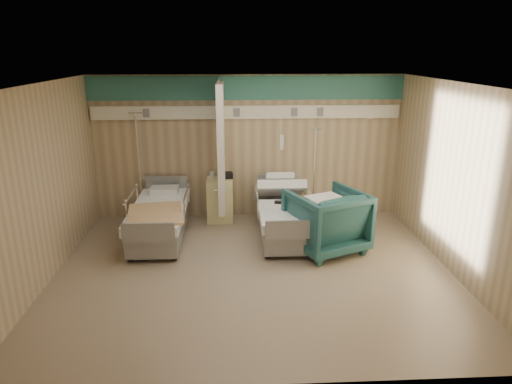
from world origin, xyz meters
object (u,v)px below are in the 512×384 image
visitor_armchair (326,221)px  iv_stand_right (313,200)px  iv_stand_left (142,199)px  bed_right (283,220)px  bed_left (160,223)px  bedside_cabinet (220,200)px

visitor_armchair → iv_stand_right: iv_stand_right is taller
visitor_armchair → iv_stand_left: 3.68m
bed_right → visitor_armchair: 0.90m
bed_left → iv_stand_left: iv_stand_left is taller
bedside_cabinet → iv_stand_right: (1.84, 0.03, -0.05)m
bed_left → visitor_armchair: 2.92m
visitor_armchair → iv_stand_right: size_ratio=0.64×
bedside_cabinet → iv_stand_left: iv_stand_left is taller
bed_left → bedside_cabinet: (1.05, 0.90, 0.11)m
iv_stand_left → bed_right: bearing=-20.1°
bedside_cabinet → iv_stand_right: iv_stand_right is taller
bed_left → iv_stand_left: 1.10m
bed_right → bed_left: size_ratio=1.00×
bed_left → visitor_armchair: size_ratio=1.87×
bed_right → bedside_cabinet: 1.46m
bed_right → visitor_armchair: size_ratio=1.87×
bed_right → bed_left: same height
iv_stand_left → bedside_cabinet: bearing=-3.0°
iv_stand_right → bed_right: bearing=-126.6°
bed_left → visitor_armchair: bearing=-11.6°
bed_right → iv_stand_left: 2.86m
iv_stand_right → iv_stand_left: iv_stand_left is taller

